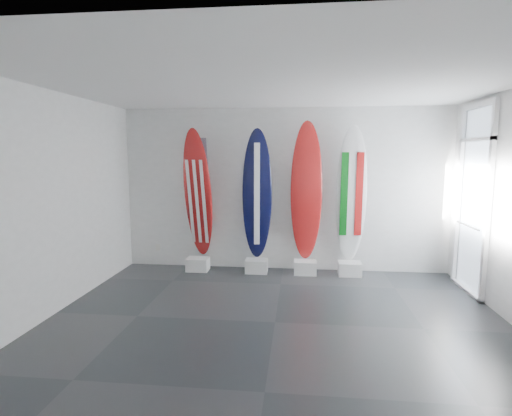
# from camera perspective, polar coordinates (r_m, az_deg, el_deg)

# --- Properties ---
(floor) EXTENTS (6.00, 6.00, 0.00)m
(floor) POSITION_cam_1_polar(r_m,az_deg,el_deg) (5.38, 2.73, -15.96)
(floor) COLOR black
(floor) RESTS_ON ground
(ceiling) EXTENTS (6.00, 6.00, 0.00)m
(ceiling) POSITION_cam_1_polar(r_m,az_deg,el_deg) (5.00, 2.95, 17.39)
(ceiling) COLOR white
(ceiling) RESTS_ON wall_back
(wall_back) EXTENTS (6.00, 0.00, 6.00)m
(wall_back) POSITION_cam_1_polar(r_m,az_deg,el_deg) (7.46, 3.98, 2.59)
(wall_back) COLOR silver
(wall_back) RESTS_ON ground
(wall_front) EXTENTS (6.00, 0.00, 6.00)m
(wall_front) POSITION_cam_1_polar(r_m,az_deg,el_deg) (2.52, -0.55, -7.29)
(wall_front) COLOR silver
(wall_front) RESTS_ON ground
(wall_left) EXTENTS (0.00, 5.00, 5.00)m
(wall_left) POSITION_cam_1_polar(r_m,az_deg,el_deg) (5.95, -27.36, 0.49)
(wall_left) COLOR silver
(wall_left) RESTS_ON ground
(display_block_usa) EXTENTS (0.40, 0.30, 0.24)m
(display_block_usa) POSITION_cam_1_polar(r_m,az_deg,el_deg) (7.62, -8.28, -7.93)
(display_block_usa) COLOR white
(display_block_usa) RESTS_ON floor
(surfboard_usa) EXTENTS (0.62, 0.54, 2.39)m
(surfboard_usa) POSITION_cam_1_polar(r_m,az_deg,el_deg) (7.47, -8.28, 2.01)
(surfboard_usa) COLOR maroon
(surfboard_usa) RESTS_ON display_block_usa
(display_block_navy) EXTENTS (0.40, 0.30, 0.24)m
(display_block_navy) POSITION_cam_1_polar(r_m,az_deg,el_deg) (7.42, 0.08, -8.26)
(display_block_navy) COLOR white
(display_block_navy) RESTS_ON floor
(surfboard_navy) EXTENTS (0.57, 0.32, 2.38)m
(surfboard_navy) POSITION_cam_1_polar(r_m,az_deg,el_deg) (7.28, 0.17, 1.91)
(surfboard_navy) COLOR black
(surfboard_navy) RESTS_ON display_block_navy
(display_block_swiss) EXTENTS (0.40, 0.30, 0.24)m
(display_block_swiss) POSITION_cam_1_polar(r_m,az_deg,el_deg) (7.39, 7.02, -8.40)
(display_block_swiss) COLOR white
(display_block_swiss) RESTS_ON floor
(surfboard_swiss) EXTENTS (0.57, 0.23, 2.50)m
(surfboard_swiss) POSITION_cam_1_polar(r_m,az_deg,el_deg) (7.23, 7.19, 2.31)
(surfboard_swiss) COLOR maroon
(surfboard_swiss) RESTS_ON display_block_swiss
(display_block_italy) EXTENTS (0.40, 0.30, 0.24)m
(display_block_italy) POSITION_cam_1_polar(r_m,az_deg,el_deg) (7.44, 13.20, -8.43)
(display_block_italy) COLOR white
(display_block_italy) RESTS_ON floor
(surfboard_italy) EXTENTS (0.56, 0.22, 2.43)m
(surfboard_italy) POSITION_cam_1_polar(r_m,az_deg,el_deg) (7.29, 13.42, 1.91)
(surfboard_italy) COLOR silver
(surfboard_italy) RESTS_ON display_block_italy
(wall_outlet) EXTENTS (0.09, 0.02, 0.13)m
(wall_outlet) POSITION_cam_1_polar(r_m,az_deg,el_deg) (8.09, -13.80, -5.47)
(wall_outlet) COLOR silver
(wall_outlet) RESTS_ON wall_back
(glass_door) EXTENTS (0.12, 1.16, 2.85)m
(glass_door) POSITION_cam_1_polar(r_m,az_deg,el_deg) (7.04, 28.56, 0.77)
(glass_door) COLOR white
(glass_door) RESTS_ON floor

